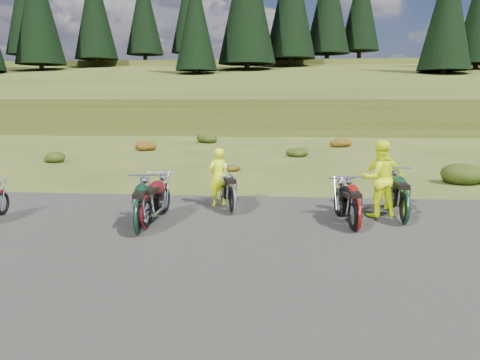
{
  "coord_description": "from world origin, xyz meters",
  "views": [
    {
      "loc": [
        1.62,
        -9.98,
        2.94
      ],
      "look_at": [
        0.69,
        0.99,
        1.05
      ],
      "focal_mm": 35.0,
      "sensor_mm": 36.0,
      "label": 1
    }
  ],
  "objects": [
    {
      "name": "ground",
      "position": [
        0.0,
        0.0,
        0.0
      ],
      "size": [
        300.0,
        300.0,
        0.0
      ],
      "primitive_type": "plane",
      "color": "#364A18",
      "rests_on": "ground"
    },
    {
      "name": "gravel_pad",
      "position": [
        0.0,
        -2.0,
        0.0
      ],
      "size": [
        20.0,
        12.0,
        0.04
      ],
      "primitive_type": "cube",
      "color": "black",
      "rests_on": "ground"
    },
    {
      "name": "hill_slope",
      "position": [
        0.0,
        50.0,
        0.0
      ],
      "size": [
        300.0,
        45.97,
        9.37
      ],
      "primitive_type": null,
      "rotation": [
        0.14,
        0.0,
        0.0
      ],
      "color": "#323E14",
      "rests_on": "ground"
    },
    {
      "name": "hill_plateau",
      "position": [
        0.0,
        110.0,
        0.0
      ],
      "size": [
        300.0,
        90.0,
        9.17
      ],
      "primitive_type": "cube",
      "color": "#323E14",
      "rests_on": "ground"
    },
    {
      "name": "conifer_15",
      "position": [
        -45.0,
        76.0,
        20.16
      ],
      "size": [
        7.92,
        7.92,
        20.0
      ],
      "color": "black",
      "rests_on": "ground"
    },
    {
      "name": "conifer_17",
      "position": [
        -33.0,
        57.0,
        15.97
      ],
      "size": [
        7.04,
        7.04,
        18.0
      ],
      "color": "black",
      "rests_on": "ground"
    },
    {
      "name": "conifer_18",
      "position": [
        -27.0,
        63.0,
        16.66
      ],
      "size": [
        6.6,
        6.6,
        17.0
      ],
      "color": "black",
      "rests_on": "ground"
    },
    {
      "name": "conifer_19",
      "position": [
        -21.0,
        69.0,
        17.36
      ],
      "size": [
        6.16,
        6.16,
        16.0
      ],
      "color": "black",
      "rests_on": "ground"
    },
    {
      "name": "conifer_20",
      "position": [
        -15.0,
        75.0,
        17.65
      ],
      "size": [
        5.72,
        5.72,
        15.0
      ],
      "color": "black",
      "rests_on": "ground"
    },
    {
      "name": "conifer_21",
      "position": [
        -9.0,
        50.0,
        12.56
      ],
      "size": [
        5.28,
        5.28,
        14.0
      ],
      "color": "black",
      "rests_on": "ground"
    },
    {
      "name": "conifer_24",
      "position": [
        9.0,
        68.0,
        18.16
      ],
      "size": [
        7.04,
        7.04,
        18.0
      ],
      "color": "black",
      "rests_on": "ground"
    },
    {
      "name": "conifer_25",
      "position": [
        15.0,
        74.0,
        18.66
      ],
      "size": [
        6.6,
        6.6,
        17.0
      ],
      "color": "black",
      "rests_on": "ground"
    },
    {
      "name": "conifer_26",
      "position": [
        21.0,
        49.0,
        13.37
      ],
      "size": [
        6.16,
        6.16,
        16.0
      ],
      "color": "black",
      "rests_on": "ground"
    },
    {
      "name": "conifer_27",
      "position": [
        27.0,
        55.0,
        14.06
      ],
      "size": [
        5.72,
        5.72,
        15.0
      ],
      "color": "black",
      "rests_on": "ground"
    },
    {
      "name": "shrub_1",
      "position": [
        -9.1,
        11.3,
        0.31
      ],
      "size": [
        1.03,
        1.03,
        0.61
      ],
      "primitive_type": "ellipsoid",
      "color": "#22330C",
      "rests_on": "ground"
    },
    {
      "name": "shrub_2",
      "position": [
        -6.2,
        16.6,
        0.38
      ],
      "size": [
        1.3,
        1.3,
        0.77
      ],
      "primitive_type": "ellipsoid",
      "color": "#64330C",
      "rests_on": "ground"
    },
    {
      "name": "shrub_3",
      "position": [
        -3.3,
        21.9,
        0.46
      ],
      "size": [
        1.56,
        1.56,
        0.92
      ],
      "primitive_type": "ellipsoid",
      "color": "#22330C",
      "rests_on": "ground"
    },
    {
      "name": "shrub_4",
      "position": [
        -0.4,
        9.2,
        0.23
      ],
      "size": [
        0.77,
        0.77,
        0.45
      ],
      "primitive_type": "ellipsoid",
      "color": "#64330C",
      "rests_on": "ground"
    },
    {
      "name": "shrub_5",
      "position": [
        2.5,
        14.5,
        0.31
      ],
      "size": [
        1.03,
        1.03,
        0.61
      ],
      "primitive_type": "ellipsoid",
      "color": "#22330C",
      "rests_on": "ground"
    },
    {
      "name": "shrub_6",
      "position": [
        5.4,
        19.8,
        0.38
      ],
      "size": [
        1.3,
        1.3,
        0.77
      ],
      "primitive_type": "ellipsoid",
      "color": "#64330C",
      "rests_on": "ground"
    },
    {
      "name": "shrub_7",
      "position": [
        8.3,
        7.1,
        0.46
      ],
      "size": [
        1.56,
        1.56,
        0.92
      ],
      "primitive_type": "ellipsoid",
      "color": "#22330C",
      "rests_on": "ground"
    },
    {
      "name": "motorcycle_2",
      "position": [
        -1.42,
        -0.35,
        0.0
      ],
      "size": [
        1.11,
        2.33,
        1.17
      ],
      "primitive_type": null,
      "rotation": [
        0.0,
        0.0,
        1.74
      ],
      "color": "black",
      "rests_on": "ground"
    },
    {
      "name": "motorcycle_3",
      "position": [
        0.43,
        1.73,
        0.0
      ],
      "size": [
        1.31,
        2.31,
        1.15
      ],
      "primitive_type": null,
      "rotation": [
        0.0,
        0.0,
        1.85
      ],
      "color": "#A9A9AE",
      "rests_on": "ground"
    },
    {
      "name": "motorcycle_4",
      "position": [
        -1.37,
        0.12,
        0.0
      ],
      "size": [
        0.83,
        2.25,
        1.17
      ],
      "primitive_type": null,
      "rotation": [
        0.0,
        0.0,
        1.53
      ],
      "color": "#530D11",
      "rests_on": "ground"
    },
    {
      "name": "motorcycle_5",
      "position": [
        3.29,
        0.39,
        0.0
      ],
      "size": [
        0.91,
        2.07,
        1.05
      ],
      "primitive_type": null,
      "rotation": [
        0.0,
        0.0,
        1.7
      ],
      "color": "black",
      "rests_on": "ground"
    },
    {
      "name": "motorcycle_6",
      "position": [
        3.37,
        0.36,
        0.0
      ],
      "size": [
        0.72,
        2.09,
        1.09
      ],
      "primitive_type": null,
      "rotation": [
        0.0,
        0.0,
        1.58
      ],
      "color": "maroon",
      "rests_on": "ground"
    },
    {
      "name": "motorcycle_7",
      "position": [
        4.58,
        1.05,
        0.0
      ],
      "size": [
        0.89,
        2.36,
        1.22
      ],
      "primitive_type": null,
      "rotation": [
        0.0,
        0.0,
        1.52
      ],
      "color": "black",
      "rests_on": "ground"
    },
    {
      "name": "person_middle",
      "position": [
        -0.06,
        2.67,
        0.8
      ],
      "size": [
        0.7,
        0.64,
        1.61
      ],
      "primitive_type": "imported",
      "rotation": [
        0.0,
        0.0,
        3.72
      ],
      "color": "#CCE40C",
      "rests_on": "ground"
    },
    {
      "name": "person_right_a",
      "position": [
        4.11,
        1.85,
        0.96
      ],
      "size": [
        1.09,
        0.94,
        1.92
      ],
      "primitive_type": "imported",
      "rotation": [
        0.0,
        0.0,
        3.4
      ],
      "color": "#CCE40C",
      "rests_on": "ground"
    },
    {
      "name": "person_right_b",
      "position": [
        4.44,
        2.72,
        0.86
      ],
      "size": [
        1.09,
        0.7,
        1.72
      ],
      "primitive_type": "imported",
      "rotation": [
        0.0,
        0.0,
        2.84
      ],
      "color": "#CCE40C",
      "rests_on": "ground"
    }
  ]
}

